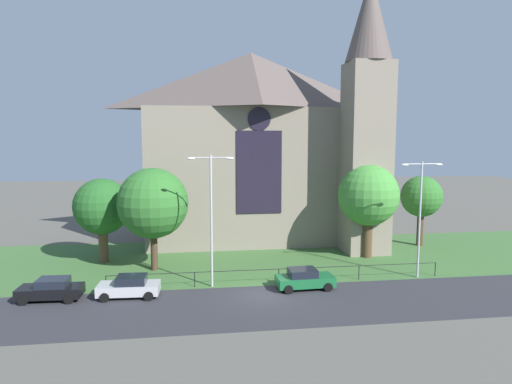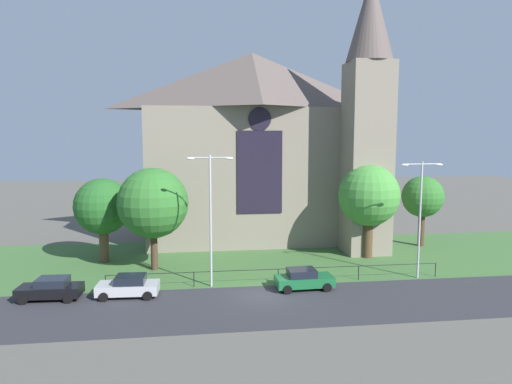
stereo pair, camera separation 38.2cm
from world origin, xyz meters
TOP-DOWN VIEW (x-y plane):
  - ground at (0.00, 10.00)m, footprint 160.00×160.00m
  - road_asphalt at (0.00, -2.00)m, footprint 120.00×8.00m
  - grass_verge at (0.00, 8.00)m, footprint 120.00×20.00m
  - church_building at (2.42, 18.34)m, footprint 23.20×16.20m
  - iron_railing at (1.65, 2.50)m, footprint 25.57×0.07m
  - tree_left_near at (-8.03, 7.40)m, footprint 5.84×5.84m
  - tree_right_far at (18.29, 12.57)m, footprint 4.17×4.17m
  - tree_left_far at (-12.71, 10.59)m, footprint 4.95×4.95m
  - tree_right_near at (11.19, 8.92)m, footprint 5.58×5.58m
  - streetlamp_near at (-3.43, 2.40)m, footprint 3.37×0.26m
  - streetlamp_far at (12.85, 2.40)m, footprint 3.37×0.26m
  - parked_car_black at (-14.47, 1.04)m, footprint 4.28×2.18m
  - parked_car_silver at (-9.23, 0.91)m, footprint 4.28×2.19m
  - parked_car_green at (3.26, 0.93)m, footprint 4.27×2.17m

SIDE VIEW (x-z plane):
  - ground at x=0.00m, z-range 0.00..0.00m
  - grass_verge at x=0.00m, z-range 0.00..0.01m
  - road_asphalt at x=0.00m, z-range 0.00..0.01m
  - parked_car_black at x=-14.47m, z-range -0.01..1.50m
  - parked_car_silver at x=-9.23m, z-range -0.01..1.50m
  - parked_car_green at x=3.26m, z-range -0.01..1.50m
  - iron_railing at x=1.65m, z-range 0.39..1.52m
  - tree_left_far at x=-12.71m, z-range 1.20..8.69m
  - tree_right_far at x=18.29m, z-range 1.44..8.62m
  - tree_left_near at x=-8.03m, z-range 1.35..9.94m
  - tree_right_near at x=11.19m, z-range 1.43..10.02m
  - streetlamp_far at x=12.85m, z-range 1.16..10.38m
  - streetlamp_near at x=-3.43m, z-range 1.19..11.00m
  - church_building at x=2.42m, z-range -2.73..23.27m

